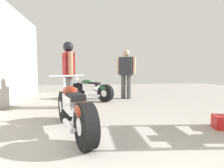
{
  "coord_description": "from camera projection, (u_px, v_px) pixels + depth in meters",
  "views": [
    {
      "loc": [
        -0.64,
        -0.5,
        1.01
      ],
      "look_at": [
        -0.04,
        3.75,
        0.69
      ],
      "focal_mm": 27.58,
      "sensor_mm": 36.0,
      "label": 1
    }
  ],
  "objects": [
    {
      "name": "motorcycle_maroon_cruiser",
      "position": [
        74.0,
        109.0,
        2.79
      ],
      "size": [
        0.86,
        1.95,
        0.93
      ],
      "color": "black",
      "rests_on": "ground_plane"
    },
    {
      "name": "mechanic_in_blue",
      "position": [
        126.0,
        71.0,
        6.26
      ],
      "size": [
        0.67,
        0.46,
        1.78
      ],
      "color": "#4C4C4C",
      "rests_on": "ground_plane"
    },
    {
      "name": "motorcycle_black_naked",
      "position": [
        91.0,
        89.0,
        5.99
      ],
      "size": [
        1.49,
        1.4,
        0.88
      ],
      "color": "black",
      "rests_on": "ground_plane"
    },
    {
      "name": "mechanic_with_helmet",
      "position": [
        69.0,
        68.0,
        4.68
      ],
      "size": [
        0.38,
        0.71,
        1.8
      ],
      "color": "#4C4C4C",
      "rests_on": "ground_plane"
    },
    {
      "name": "ground_plane",
      "position": [
        114.0,
        112.0,
        4.29
      ],
      "size": [
        17.63,
        17.63,
        0.0
      ],
      "primitive_type": "plane",
      "color": "gray"
    }
  ]
}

